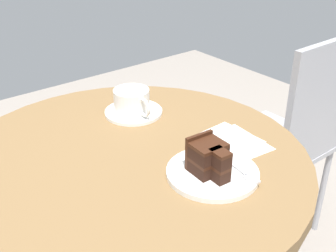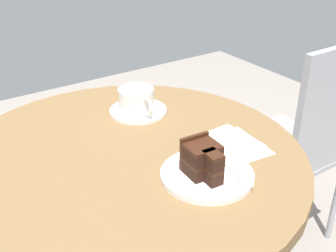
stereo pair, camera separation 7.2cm
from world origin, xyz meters
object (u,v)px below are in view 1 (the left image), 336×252
object	(u,v)px
cafe_chair	(294,131)
saucer	(134,112)
fork	(241,171)
napkin	(229,143)
coffee_cup	(132,100)
cake_plate	(212,173)
teaspoon	(117,114)
cake_slice	(209,158)

from	to	relation	value
cafe_chair	saucer	bearing A→B (deg)	-9.53
saucer	cafe_chair	world-z (taller)	cafe_chair
saucer	fork	size ratio (longest dim) A/B	1.15
fork	napkin	world-z (taller)	fork
saucer	coffee_cup	bearing A→B (deg)	-72.01
cake_plate	napkin	world-z (taller)	cake_plate
saucer	fork	distance (m)	0.40
coffee_cup	teaspoon	world-z (taller)	coffee_cup
coffee_cup	napkin	bearing A→B (deg)	18.44
napkin	teaspoon	bearing A→B (deg)	-153.89
saucer	coffee_cup	size ratio (longest dim) A/B	1.20
saucer	napkin	size ratio (longest dim) A/B	0.93
cake_plate	teaspoon	bearing A→B (deg)	-177.67
saucer	cake_slice	xyz separation A→B (m)	(0.35, -0.05, 0.04)
fork	cake_plate	bearing A→B (deg)	-124.01
cake_plate	napkin	xyz separation A→B (m)	(-0.07, 0.13, -0.00)
teaspoon	fork	world-z (taller)	fork
saucer	fork	world-z (taller)	fork
fork	napkin	bearing A→B (deg)	154.26
coffee_cup	teaspoon	bearing A→B (deg)	-97.87
cake_slice	napkin	world-z (taller)	cake_slice
cake_plate	cafe_chair	world-z (taller)	cafe_chair
teaspoon	napkin	distance (m)	0.32
fork	teaspoon	bearing A→B (deg)	-161.78
cafe_chair	cake_plate	bearing A→B (deg)	20.07
coffee_cup	napkin	world-z (taller)	coffee_cup
cake_slice	teaspoon	bearing A→B (deg)	-179.52
teaspoon	fork	distance (m)	0.40
napkin	saucer	bearing A→B (deg)	-162.47
coffee_cup	cake_plate	bearing A→B (deg)	-5.25
teaspoon	fork	size ratio (longest dim) A/B	0.68
fork	cafe_chair	world-z (taller)	cafe_chair
coffee_cup	cake_plate	size ratio (longest dim) A/B	0.66
cake_slice	fork	bearing A→B (deg)	51.22
saucer	napkin	bearing A→B (deg)	17.53
saucer	cake_plate	bearing A→B (deg)	-5.94
cake_plate	cake_slice	distance (m)	0.04
cake_plate	cafe_chair	distance (m)	0.76
saucer	teaspoon	size ratio (longest dim) A/B	1.68
coffee_cup	fork	xyz separation A→B (m)	(0.39, 0.01, -0.03)
saucer	cake_plate	distance (m)	0.36
saucer	teaspoon	world-z (taller)	teaspoon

